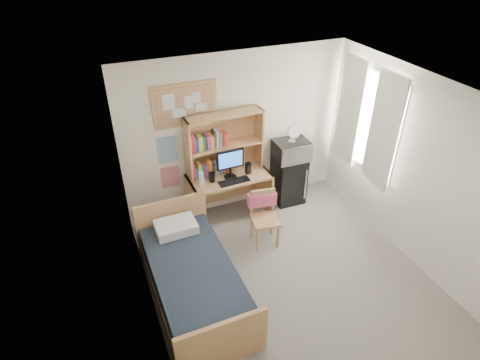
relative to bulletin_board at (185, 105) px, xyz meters
name	(u,v)px	position (x,y,z in m)	size (l,w,h in m)	color
floor	(295,287)	(0.78, -2.08, -1.93)	(3.60, 4.20, 0.02)	gray
ceiling	(315,104)	(0.78, -2.08, 0.68)	(3.60, 4.20, 0.02)	white
wall_back	(236,134)	(0.78, 0.02, -0.62)	(3.60, 0.04, 2.60)	white
wall_left	(148,250)	(-1.02, -2.08, -0.62)	(0.04, 4.20, 2.60)	white
wall_right	(424,177)	(2.58, -2.08, -0.62)	(0.04, 4.20, 2.60)	white
window_unit	(367,121)	(2.53, -0.88, -0.32)	(0.10, 1.40, 1.70)	white
curtain_left	(383,132)	(2.50, -1.28, -0.32)	(0.04, 0.55, 1.70)	white
curtain_right	(349,111)	(2.50, -0.48, -0.32)	(0.04, 0.55, 1.70)	white
bulletin_board	(185,105)	(0.00, 0.00, 0.00)	(0.94, 0.03, 0.64)	tan
poster_wave	(167,150)	(-0.32, 0.01, -0.67)	(0.30, 0.01, 0.42)	#2B6EAC
poster_japan	(170,177)	(-0.32, 0.01, -1.14)	(0.28, 0.01, 0.36)	red
desk	(229,196)	(0.53, -0.32, -1.52)	(1.27, 0.63, 0.79)	tan
desk_chair	(265,220)	(0.79, -1.11, -1.50)	(0.42, 0.42, 0.85)	tan
mini_fridge	(288,179)	(1.63, -0.25, -1.51)	(0.49, 0.49, 0.83)	black
bed	(194,283)	(-0.50, -1.75, -1.65)	(0.99, 1.98, 0.54)	black
hutch	(225,144)	(0.52, -0.17, -0.64)	(1.18, 0.30, 0.97)	tan
monitor	(230,165)	(0.53, -0.38, -0.90)	(0.43, 0.03, 0.46)	black
keyboard	(234,181)	(0.53, -0.52, -1.12)	(0.48, 0.15, 0.02)	black
speaker_left	(212,177)	(0.23, -0.39, -1.05)	(0.07, 0.07, 0.16)	black
speaker_right	(248,168)	(0.83, -0.37, -1.03)	(0.08, 0.08, 0.19)	black
water_bottle	(201,179)	(0.05, -0.44, -1.01)	(0.07, 0.07, 0.23)	white
hoodie	(262,199)	(0.82, -0.92, -1.26)	(0.43, 0.13, 0.20)	#ED5A84
microwave	(291,150)	(1.63, -0.27, -0.94)	(0.55, 0.41, 0.32)	#BBBBC0
desk_fan	(293,133)	(1.63, -0.27, -0.64)	(0.23, 0.23, 0.28)	white
pillow	(176,227)	(-0.51, -1.00, -1.31)	(0.55, 0.38, 0.13)	white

